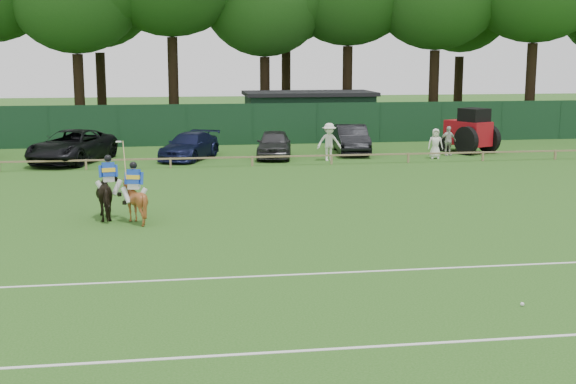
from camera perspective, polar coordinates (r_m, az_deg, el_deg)
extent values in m
plane|color=#1E4C14|center=(20.48, -0.12, -5.38)|extent=(160.00, 160.00, 0.00)
imported|color=black|center=(26.61, -13.09, -0.23)|extent=(1.22, 2.02, 1.60)
imported|color=brown|center=(25.79, -11.30, -0.68)|extent=(1.44, 1.54, 1.42)
imported|color=black|center=(40.81, -15.72, 3.28)|extent=(4.62, 6.48, 1.64)
imported|color=#121639|center=(40.80, -7.30, 3.39)|extent=(3.76, 5.14, 1.38)
imported|color=#323235|center=(41.02, -1.04, 3.58)|extent=(2.46, 4.58, 1.48)
imported|color=black|center=(42.98, 4.71, 3.92)|extent=(2.17, 4.93, 1.57)
imported|color=silver|center=(39.92, 3.06, 3.72)|extent=(1.27, 0.75, 1.95)
imported|color=beige|center=(42.82, 11.77, 3.73)|extent=(0.99, 0.52, 1.60)
imported|color=white|center=(41.45, 10.87, 3.54)|extent=(0.86, 0.65, 1.59)
cube|color=silver|center=(26.52, -13.14, 0.96)|extent=(0.40, 0.33, 0.18)
cube|color=blue|center=(26.47, -13.17, 1.64)|extent=(0.45, 0.38, 0.51)
cube|color=yellow|center=(26.47, -13.17, 1.60)|extent=(0.48, 0.37, 0.18)
sphere|color=black|center=(26.42, -13.20, 2.43)|extent=(0.25, 0.25, 0.25)
cylinder|color=silver|center=(26.55, -12.55, 0.34)|extent=(0.41, 0.40, 0.59)
cylinder|color=silver|center=(26.49, -13.66, 0.27)|extent=(0.43, 0.31, 0.59)
cube|color=silver|center=(25.70, -11.34, 0.43)|extent=(0.41, 0.34, 0.18)
cube|color=blue|center=(25.65, -11.36, 1.13)|extent=(0.46, 0.40, 0.51)
cube|color=yellow|center=(25.65, -11.36, 1.09)|extent=(0.49, 0.39, 0.18)
sphere|color=black|center=(25.60, -11.39, 1.95)|extent=(0.25, 0.25, 0.25)
cylinder|color=silver|center=(25.63, -10.79, -0.26)|extent=(0.44, 0.30, 0.59)
cylinder|color=silver|center=(25.79, -11.90, -0.24)|extent=(0.40, 0.41, 0.59)
cylinder|color=tan|center=(25.71, -12.01, 2.37)|extent=(0.14, 0.63, 1.17)
sphere|color=silver|center=(17.97, 16.96, -7.95)|extent=(0.09, 0.09, 0.09)
cube|color=silver|center=(14.88, 3.40, -11.53)|extent=(60.00, 0.10, 0.01)
cube|color=silver|center=(19.53, 0.32, -6.15)|extent=(60.00, 0.10, 0.01)
cube|color=#997F5B|center=(37.96, -4.17, 2.57)|extent=(62.00, 0.08, 0.08)
cube|color=#14351E|center=(46.79, -5.07, 5.00)|extent=(92.00, 0.04, 2.50)
cube|color=#14331E|center=(50.47, 1.55, 5.59)|extent=(8.00, 4.00, 2.80)
cube|color=black|center=(50.37, 1.56, 7.31)|extent=(8.40, 4.40, 0.24)
cube|color=#A00E17|center=(44.41, 13.18, 4.28)|extent=(2.28, 2.83, 1.35)
cube|color=black|center=(44.04, 13.62, 5.44)|extent=(1.70, 1.75, 0.94)
cylinder|color=black|center=(43.31, 13.06, 3.72)|extent=(0.94, 1.55, 1.56)
cylinder|color=black|center=(44.60, 14.63, 3.84)|extent=(0.94, 1.55, 1.56)
cylinder|color=black|center=(44.64, 11.49, 3.50)|extent=(0.63, 0.89, 0.83)
cylinder|color=black|center=(45.76, 12.87, 3.61)|extent=(0.63, 0.89, 0.83)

